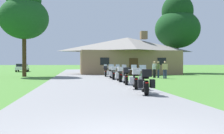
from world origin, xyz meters
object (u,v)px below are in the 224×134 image
(bystander_white_shirt_beside_signpost, at_px, (154,68))
(tree_right_of_lodge, at_px, (177,24))
(motorcycle_black_fifth_in_row, at_px, (113,73))
(motorcycle_black_fourth_in_row, at_px, (120,74))
(motorcycle_white_second_in_row, at_px, (135,78))
(motorcycle_green_nearest_to_camera, at_px, (145,82))
(motorcycle_black_sixth_in_row, at_px, (111,72))
(motorcycle_yellow_farthest_in_row, at_px, (106,71))
(bystander_tan_shirt_by_tree, at_px, (165,69))
(tree_left_near, at_px, (24,13))
(parked_white_suv_far_left, at_px, (22,67))
(motorcycle_red_third_in_row, at_px, (125,76))
(bystander_olive_shirt_near_lodge, at_px, (158,68))

(bystander_white_shirt_beside_signpost, bearing_deg, tree_right_of_lodge, -148.88)
(motorcycle_black_fifth_in_row, bearing_deg, motorcycle_black_fourth_in_row, -84.16)
(motorcycle_black_fifth_in_row, relative_size, tree_right_of_lodge, 0.18)
(motorcycle_white_second_in_row, height_order, bystander_white_shirt_beside_signpost, bystander_white_shirt_beside_signpost)
(motorcycle_green_nearest_to_camera, relative_size, motorcycle_black_sixth_in_row, 1.00)
(bystander_white_shirt_beside_signpost, distance_m, tree_right_of_lodge, 16.04)
(motorcycle_yellow_farthest_in_row, relative_size, bystander_tan_shirt_by_tree, 1.25)
(tree_right_of_lodge, height_order, tree_left_near, tree_right_of_lodge)
(motorcycle_black_fourth_in_row, relative_size, bystander_white_shirt_beside_signpost, 1.25)
(motorcycle_white_second_in_row, bearing_deg, tree_left_near, 127.33)
(motorcycle_white_second_in_row, height_order, parked_white_suv_far_left, parked_white_suv_far_left)
(bystander_tan_shirt_by_tree, bearing_deg, motorcycle_yellow_farthest_in_row, 154.66)
(motorcycle_white_second_in_row, height_order, motorcycle_black_sixth_in_row, same)
(motorcycle_black_fourth_in_row, relative_size, bystander_tan_shirt_by_tree, 1.25)
(motorcycle_black_fifth_in_row, xyz_separation_m, motorcycle_black_sixth_in_row, (0.12, 2.51, 0.00))
(motorcycle_white_second_in_row, height_order, motorcycle_yellow_farthest_in_row, same)
(parked_white_suv_far_left, bearing_deg, motorcycle_red_third_in_row, -72.18)
(motorcycle_black_fourth_in_row, height_order, tree_left_near, tree_left_near)
(motorcycle_red_third_in_row, bearing_deg, bystander_olive_shirt_near_lodge, 64.56)
(motorcycle_red_third_in_row, relative_size, motorcycle_black_fifth_in_row, 1.00)
(motorcycle_black_sixth_in_row, distance_m, parked_white_suv_far_left, 25.93)
(bystander_olive_shirt_near_lodge, bearing_deg, motorcycle_red_third_in_row, -0.49)
(motorcycle_red_third_in_row, bearing_deg, tree_right_of_lodge, 65.42)
(parked_white_suv_far_left, bearing_deg, bystander_tan_shirt_by_tree, -57.57)
(bystander_tan_shirt_by_tree, distance_m, parked_white_suv_far_left, 29.46)
(motorcycle_black_sixth_in_row, bearing_deg, bystander_white_shirt_beside_signpost, 12.80)
(motorcycle_white_second_in_row, height_order, bystander_olive_shirt_near_lodge, bystander_olive_shirt_near_lodge)
(motorcycle_black_fifth_in_row, bearing_deg, motorcycle_red_third_in_row, -85.81)
(motorcycle_black_fifth_in_row, xyz_separation_m, parked_white_suv_far_left, (-12.44, 25.19, 0.17))
(motorcycle_black_fifth_in_row, height_order, motorcycle_black_sixth_in_row, same)
(motorcycle_yellow_farthest_in_row, distance_m, parked_white_suv_far_left, 23.39)
(motorcycle_black_sixth_in_row, height_order, bystander_tan_shirt_by_tree, bystander_tan_shirt_by_tree)
(motorcycle_white_second_in_row, xyz_separation_m, motorcycle_yellow_farthest_in_row, (-0.09, 13.70, 0.01))
(tree_right_of_lodge, bearing_deg, motorcycle_green_nearest_to_camera, -114.60)
(motorcycle_red_third_in_row, relative_size, tree_right_of_lodge, 0.18)
(motorcycle_yellow_farthest_in_row, distance_m, bystander_tan_shirt_by_tree, 6.46)
(motorcycle_black_fourth_in_row, bearing_deg, motorcycle_yellow_farthest_in_row, 92.30)
(motorcycle_black_fourth_in_row, bearing_deg, motorcycle_red_third_in_row, -89.90)
(motorcycle_black_sixth_in_row, bearing_deg, tree_right_of_lodge, 52.91)
(motorcycle_black_fourth_in_row, height_order, parked_white_suv_far_left, parked_white_suv_far_left)
(motorcycle_yellow_farthest_in_row, bearing_deg, bystander_olive_shirt_near_lodge, -19.18)
(motorcycle_red_third_in_row, relative_size, bystander_white_shirt_beside_signpost, 1.25)
(motorcycle_black_fifth_in_row, relative_size, bystander_tan_shirt_by_tree, 1.25)
(motorcycle_yellow_farthest_in_row, bearing_deg, motorcycle_black_fourth_in_row, -83.06)
(motorcycle_white_second_in_row, bearing_deg, bystander_tan_shirt_by_tree, 70.54)
(motorcycle_yellow_farthest_in_row, distance_m, tree_right_of_lodge, 17.37)
(bystander_white_shirt_beside_signpost, bearing_deg, motorcycle_red_third_in_row, 33.46)
(motorcycle_black_sixth_in_row, bearing_deg, motorcycle_green_nearest_to_camera, -85.91)
(bystander_tan_shirt_by_tree, bearing_deg, motorcycle_black_fifth_in_row, -152.69)
(bystander_white_shirt_beside_signpost, bearing_deg, bystander_olive_shirt_near_lodge, 133.45)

